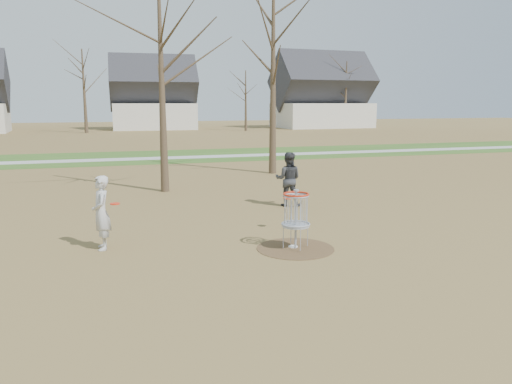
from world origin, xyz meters
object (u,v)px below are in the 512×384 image
disc_grounded (293,246)px  disc_golf_basket (296,210)px  player_standing (101,213)px  player_throwing (288,179)px

disc_grounded → disc_golf_basket: disc_golf_basket is taller
player_standing → disc_grounded: (4.25, -1.14, -0.83)m
player_throwing → disc_grounded: bearing=96.9°
player_standing → player_throwing: size_ratio=0.97×
player_throwing → disc_golf_basket: player_throwing is taller
player_standing → disc_grounded: player_standing is taller
disc_grounded → disc_golf_basket: 0.90m
player_throwing → disc_golf_basket: 4.86m
disc_grounded → player_standing: bearing=164.9°
disc_golf_basket → player_throwing: bearing=71.6°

